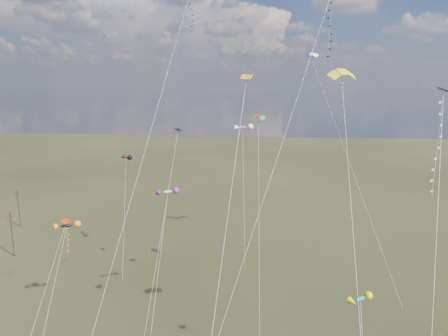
# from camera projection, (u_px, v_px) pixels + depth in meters

# --- Properties ---
(utility_pole_near) EXTENTS (1.40, 0.20, 8.00)m
(utility_pole_near) POSITION_uv_depth(u_px,v_px,m) (12.00, 234.00, 68.43)
(utility_pole_near) COLOR black
(utility_pole_near) RESTS_ON ground
(utility_pole_far) EXTENTS (1.40, 0.20, 8.00)m
(utility_pole_far) POSITION_uv_depth(u_px,v_px,m) (19.00, 208.00, 82.94)
(utility_pole_far) COLOR black
(utility_pole_far) RESTS_ON ground
(diamond_black_high) EXTENTS (13.09, 19.58, 38.01)m
(diamond_black_high) POSITION_uv_depth(u_px,v_px,m) (322.00, 48.00, 38.17)
(diamond_black_high) COLOR black
(diamond_black_high) RESTS_ON ground
(diamond_navy_tall) EXTENTS (5.69, 32.32, 41.26)m
(diamond_navy_tall) POSITION_uv_depth(u_px,v_px,m) (183.00, 36.00, 50.29)
(diamond_navy_tall) COLOR #0B1245
(diamond_navy_tall) RESTS_ON ground
(diamond_black_mid) EXTENTS (2.02, 14.51, 23.31)m
(diamond_black_mid) POSITION_uv_depth(u_px,v_px,m) (168.00, 190.00, 51.52)
(diamond_black_mid) COLOR black
(diamond_black_mid) RESTS_ON ground
(diamond_red_low) EXTENTS (1.26, 11.52, 12.71)m
(diamond_red_low) POSITION_uv_depth(u_px,v_px,m) (66.00, 241.00, 49.65)
(diamond_red_low) COLOR #A42503
(diamond_red_low) RESTS_ON ground
(diamond_navy_right) EXTENTS (7.23, 21.71, 28.94)m
(diamond_navy_right) POSITION_uv_depth(u_px,v_px,m) (437.00, 163.00, 26.47)
(diamond_navy_right) COLOR navy
(diamond_navy_right) RESTS_ON ground
(diamond_orange_center) EXTENTS (3.03, 22.50, 30.04)m
(diamond_orange_center) POSITION_uv_depth(u_px,v_px,m) (232.00, 188.00, 31.12)
(diamond_orange_center) COLOR orange
(diamond_orange_center) RESTS_ON ground
(parafoil_yellow) EXTENTS (2.76, 23.95, 30.85)m
(parafoil_yellow) POSITION_uv_depth(u_px,v_px,m) (343.00, 74.00, 33.97)
(parafoil_yellow) COLOR yellow
(parafoil_yellow) RESTS_ON ground
(parafoil_blue_white) EXTENTS (12.87, 17.58, 34.49)m
(parafoil_blue_white) POSITION_uv_depth(u_px,v_px,m) (313.00, 56.00, 63.41)
(parafoil_blue_white) COLOR blue
(parafoil_blue_white) RESTS_ON ground
(parafoil_tricolor) EXTENTS (2.09, 15.32, 25.59)m
(parafoil_tricolor) POSITION_uv_depth(u_px,v_px,m) (259.00, 118.00, 52.11)
(parafoil_tricolor) COLOR yellow
(parafoil_tricolor) RESTS_ON ground
(novelty_black_orange) EXTENTS (2.97, 11.58, 12.43)m
(novelty_black_orange) POSITION_uv_depth(u_px,v_px,m) (66.00, 226.00, 49.56)
(novelty_black_orange) COLOR black
(novelty_black_orange) RESTS_ON ground
(novelty_orange_black) EXTENTS (3.23, 10.53, 17.91)m
(novelty_orange_black) POSITION_uv_depth(u_px,v_px,m) (126.00, 158.00, 65.84)
(novelty_orange_black) COLOR #E43C07
(novelty_orange_black) RESTS_ON ground
(novelty_white_purple) EXTENTS (2.44, 14.81, 16.46)m
(novelty_white_purple) POSITION_uv_depth(u_px,v_px,m) (168.00, 193.00, 49.74)
(novelty_white_purple) COLOR silver
(novelty_white_purple) RESTS_ON ground
(novelty_redwhite_stripe) EXTENTS (3.33, 13.71, 22.23)m
(novelty_redwhite_stripe) POSITION_uv_depth(u_px,v_px,m) (243.00, 128.00, 72.40)
(novelty_redwhite_stripe) COLOR red
(novelty_redwhite_stripe) RESTS_ON ground
(novelty_blue_yellow) EXTENTS (2.00, 11.44, 12.55)m
(novelty_blue_yellow) POSITION_uv_depth(u_px,v_px,m) (361.00, 300.00, 32.17)
(novelty_blue_yellow) COLOR blue
(novelty_blue_yellow) RESTS_ON ground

